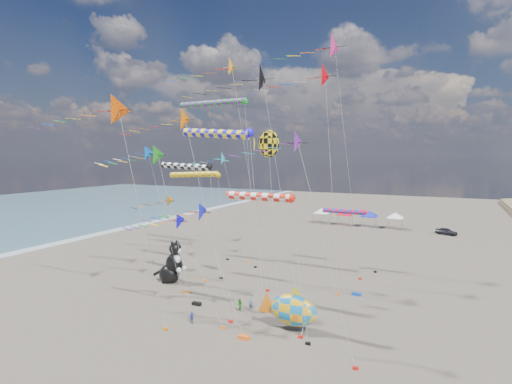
{
  "coord_description": "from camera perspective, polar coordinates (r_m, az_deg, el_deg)",
  "views": [
    {
      "loc": [
        18.06,
        -22.64,
        14.66
      ],
      "look_at": [
        1.39,
        12.0,
        11.1
      ],
      "focal_mm": 28.0,
      "sensor_mm": 36.0,
      "label": 1
    }
  ],
  "objects": [
    {
      "name": "tent_row",
      "position": [
        85.06,
        14.25,
        -2.65
      ],
      "size": [
        19.2,
        4.2,
        3.8
      ],
      "color": "white",
      "rests_on": "ground"
    },
    {
      "name": "kite_bag_0",
      "position": [
        40.99,
        -8.48,
        -15.5
      ],
      "size": [
        0.9,
        0.44,
        0.3
      ],
      "primitive_type": "cube",
      "color": "black",
      "rests_on": "ground"
    },
    {
      "name": "delta_kite_0",
      "position": [
        44.43,
        -14.14,
        4.85
      ],
      "size": [
        11.28,
        2.42,
        15.92
      ],
      "color": "#1C7F1A",
      "rests_on": "ground"
    },
    {
      "name": "windsock_3",
      "position": [
        54.22,
        -5.92,
        12.44
      ],
      "size": [
        11.57,
        0.91,
        21.96
      ],
      "color": "#1A912B",
      "rests_on": "ground"
    },
    {
      "name": "windsock_0",
      "position": [
        48.97,
        -9.65,
        3.54
      ],
      "size": [
        8.43,
        0.79,
        13.69
      ],
      "color": "black",
      "rests_on": "ground"
    },
    {
      "name": "windsock_5",
      "position": [
        57.7,
        -8.53,
        2.45
      ],
      "size": [
        9.68,
        0.82,
        12.31
      ],
      "color": "gold",
      "rests_on": "ground"
    },
    {
      "name": "fish_inflatable",
      "position": [
        34.81,
        5.26,
        -16.43
      ],
      "size": [
        5.44,
        2.03,
        3.88
      ],
      "color": "#1480C7",
      "rests_on": "ground"
    },
    {
      "name": "delta_kite_1",
      "position": [
        56.37,
        -6.33,
        4.44
      ],
      "size": [
        11.58,
        1.95,
        15.2
      ],
      "color": "#1BBFCA",
      "rests_on": "ground"
    },
    {
      "name": "delta_kite_2",
      "position": [
        43.29,
        8.02,
        15.88
      ],
      "size": [
        11.62,
        2.68,
        24.25
      ],
      "color": "red",
      "rests_on": "ground"
    },
    {
      "name": "delta_kite_9",
      "position": [
        36.04,
        -9.11,
        9.82
      ],
      "size": [
        10.0,
        2.18,
        18.94
      ],
      "color": "#F76902",
      "rests_on": "ground"
    },
    {
      "name": "delta_kite_3",
      "position": [
        44.85,
        -3.74,
        16.83
      ],
      "size": [
        12.68,
        2.15,
        25.09
      ],
      "color": "orange",
      "rests_on": "ground"
    },
    {
      "name": "windsock_1",
      "position": [
        38.45,
        -5.24,
        8.24
      ],
      "size": [
        8.99,
        0.89,
        17.17
      ],
      "color": "#1D15D4",
      "rests_on": "ground"
    },
    {
      "name": "child_green",
      "position": [
        39.03,
        -2.36,
        -15.85
      ],
      "size": [
        0.72,
        0.68,
        1.18
      ],
      "primitive_type": "imported",
      "rotation": [
        0.0,
        0.0,
        -0.53
      ],
      "color": "#24841F",
      "rests_on": "ground"
    },
    {
      "name": "kite_bag_1",
      "position": [
        33.92,
        -1.77,
        -20.04
      ],
      "size": [
        0.9,
        0.44,
        0.3
      ],
      "primitive_type": "cube",
      "color": "orange",
      "rests_on": "ground"
    },
    {
      "name": "angelfish_kite",
      "position": [
        38.85,
        1.52,
        6.72
      ],
      "size": [
        3.74,
        3.02,
        17.08
      ],
      "color": "yellow",
      "rests_on": "ground"
    },
    {
      "name": "delta_kite_11",
      "position": [
        36.12,
        -12.0,
        -4.52
      ],
      "size": [
        10.11,
        1.62,
        9.81
      ],
      "color": "#1005D8",
      "rests_on": "ground"
    },
    {
      "name": "delta_kite_5",
      "position": [
        48.66,
        -11.84,
        -1.58
      ],
      "size": [
        8.89,
        1.53,
        10.13
      ],
      "color": "orange",
      "rests_on": "ground"
    },
    {
      "name": "delta_kite_4",
      "position": [
        49.9,
        11.33,
        19.31
      ],
      "size": [
        13.31,
        3.14,
        28.62
      ],
      "color": "#E22178",
      "rests_on": "ground"
    },
    {
      "name": "cat_inflatable",
      "position": [
        47.52,
        -12.05,
        -9.61
      ],
      "size": [
        3.81,
        1.97,
        5.08
      ],
      "primitive_type": null,
      "rotation": [
        0.0,
        0.0,
        -0.02
      ],
      "color": "black",
      "rests_on": "ground"
    },
    {
      "name": "delta_kite_7",
      "position": [
        36.32,
        -19.08,
        10.64
      ],
      "size": [
        14.6,
        2.83,
        19.89
      ],
      "color": "#DB4904",
      "rests_on": "ground"
    },
    {
      "name": "windsock_2",
      "position": [
        52.26,
        12.76,
        -2.79
      ],
      "size": [
        6.98,
        0.68,
        7.84
      ],
      "color": "red",
      "rests_on": "ground"
    },
    {
      "name": "windsock_4",
      "position": [
        31.61,
        0.85,
        -0.83
      ],
      "size": [
        7.33,
        0.7,
        11.72
      ],
      "color": "red",
      "rests_on": "ground"
    },
    {
      "name": "kite_bag_2",
      "position": [
        44.39,
        14.18,
        -13.95
      ],
      "size": [
        0.9,
        0.44,
        0.3
      ],
      "primitive_type": "cube",
      "color": "blue",
      "rests_on": "ground"
    },
    {
      "name": "delta_kite_12",
      "position": [
        33.33,
        -8.39,
        -3.25
      ],
      "size": [
        9.4,
        1.73,
        11.0
      ],
      "color": "#1516D4",
      "rests_on": "ground"
    },
    {
      "name": "ground",
      "position": [
        32.46,
        -12.36,
        -21.69
      ],
      "size": [
        260.0,
        260.0,
        0.0
      ],
      "primitive_type": "plane",
      "color": "#51473B",
      "rests_on": "ground"
    },
    {
      "name": "delta_kite_10",
      "position": [
        41.7,
        -0.17,
        15.59
      ],
      "size": [
        13.99,
        3.11,
        23.88
      ],
      "color": "black",
      "rests_on": "ground"
    },
    {
      "name": "child_blue",
      "position": [
        36.97,
        -9.16,
        -17.26
      ],
      "size": [
        0.61,
        0.62,
        1.05
      ],
      "primitive_type": "imported",
      "rotation": [
        0.0,
        0.0,
        0.8
      ],
      "color": "#2E46BC",
      "rests_on": "ground"
    },
    {
      "name": "parked_car",
      "position": [
        81.85,
        25.55,
        -5.09
      ],
      "size": [
        4.07,
        2.75,
        1.29
      ],
      "primitive_type": "imported",
      "rotation": [
        0.0,
        0.0,
        1.21
      ],
      "color": "#26262D",
      "rests_on": "ground"
    },
    {
      "name": "delta_kite_8",
      "position": [
        28.2,
        5.72,
        6.22
      ],
      "size": [
        9.22,
        1.65,
        16.38
      ],
      "color": "#712099",
      "rests_on": "ground"
    },
    {
      "name": "person_adult",
      "position": [
        38.73,
        -0.62,
        -15.52
      ],
      "size": [
        0.69,
        0.49,
        1.81
      ],
      "primitive_type": "imported",
      "rotation": [
        0.0,
        0.0,
        -0.08
      ],
      "color": "gray",
      "rests_on": "ground"
    },
    {
      "name": "delta_kite_6",
      "position": [
        45.53,
        -16.2,
        4.89
      ],
      "size": [
        11.32,
        1.81,
        15.82
      ],
      "color": "blue",
      "rests_on": "ground"
    }
  ]
}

